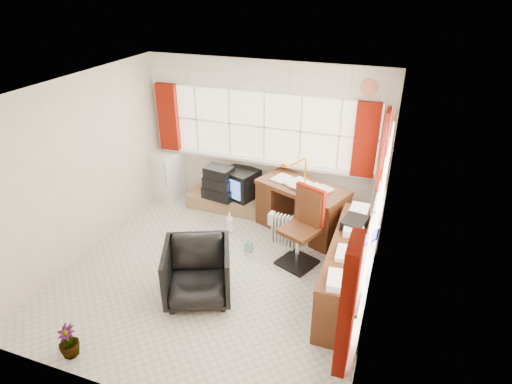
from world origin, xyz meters
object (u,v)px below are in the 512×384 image
desk_lamp (306,166)px  credenza (350,268)px  office_chair (198,272)px  desk (302,206)px  radiator (283,235)px  task_chair (304,224)px  mini_fridge (166,174)px  tv_bench (229,202)px  crt_tv (241,183)px

desk_lamp → credenza: size_ratio=0.24×
desk_lamp → office_chair: (-0.85, -1.94, -0.75)m
desk → radiator: desk is taller
task_chair → office_chair: size_ratio=1.38×
office_chair → mini_fridge: mini_fridge is taller
desk_lamp → mini_fridge: size_ratio=0.57×
office_chair → tv_bench: office_chair is taller
office_chair → mini_fridge: bearing=104.3°
tv_bench → mini_fridge: bearing=176.3°
task_chair → mini_fridge: 3.04m
radiator → credenza: 1.27m
desk_lamp → desk: bearing=165.9°
desk → crt_tv: size_ratio=2.30×
crt_tv → desk_lamp: bearing=-15.5°
office_chair → radiator: (0.70, 1.38, -0.15)m
task_chair → tv_bench: 1.94m
desk → tv_bench: 1.41m
credenza → mini_fridge: credenza is taller
crt_tv → mini_fridge: bearing=178.7°
crt_tv → tv_bench: bearing=-167.3°
desk_lamp → radiator: desk_lamp is taller
credenza → mini_fridge: bearing=155.6°
credenza → crt_tv: (-2.07, 1.57, 0.10)m
radiator → office_chair: bearing=-116.8°
desk_lamp → tv_bench: bearing=168.6°
desk → office_chair: size_ratio=1.86×
task_chair → credenza: 0.89m
crt_tv → office_chair: bearing=-81.9°
crt_tv → desk: bearing=-15.5°
desk_lamp → radiator: 1.07m
credenza → mini_fridge: 3.87m
radiator → tv_bench: radiator is taller
tv_bench → task_chair: bearing=-33.3°
task_chair → crt_tv: task_chair is taller
office_chair → desk: bearing=43.8°
desk → mini_fridge: size_ratio=1.83×
tv_bench → desk_lamp: bearing=-11.4°
office_chair → radiator: bearing=39.7°
desk_lamp → crt_tv: 1.37m
office_chair → crt_tv: bearing=74.6°
desk_lamp → task_chair: bearing=-75.6°
desk → credenza: (0.93, -1.25, -0.05)m
radiator → mini_fridge: bearing=159.7°
desk_lamp → credenza: (0.90, -1.24, -0.73)m
desk → office_chair: bearing=-112.8°
task_chair → radiator: size_ratio=2.04×
office_chair → desk_lamp: bearing=42.9°
task_chair → radiator: bearing=150.5°
desk → credenza: size_ratio=0.76×
desk_lamp → credenza: bearing=-54.0°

